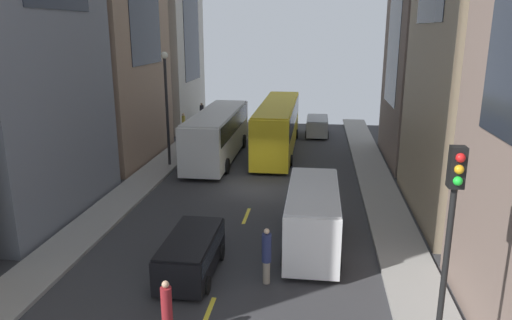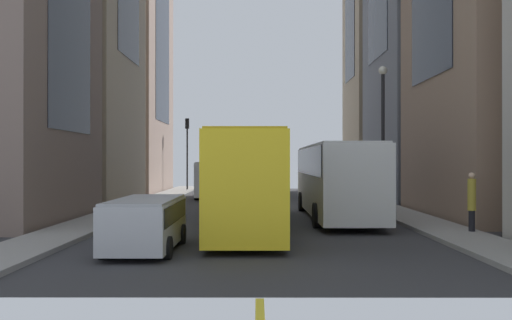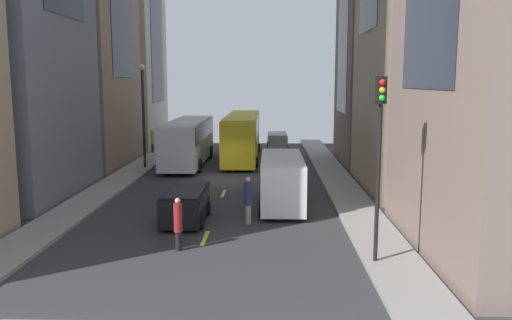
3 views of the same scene
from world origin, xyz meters
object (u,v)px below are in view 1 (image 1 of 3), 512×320
(pedestrian_walking_far, at_px, (267,254))
(traffic_light_near_corner, at_px, (450,232))
(car_black_0, at_px, (191,252))
(car_silver_1, at_px, (317,125))
(pedestrian_waiting_curb, at_px, (167,311))
(streetcar_yellow, at_px, (278,122))
(city_bus_white, at_px, (218,131))
(pedestrian_crossing_mid, at_px, (184,125))
(delivery_van_white, at_px, (313,213))
(pedestrian_crossing_near, at_px, (202,115))

(pedestrian_walking_far, xyz_separation_m, traffic_light_near_corner, (4.57, -5.12, 3.36))
(car_black_0, relative_size, car_silver_1, 0.97)
(pedestrian_walking_far, relative_size, traffic_light_near_corner, 0.34)
(pedestrian_waiting_curb, bearing_deg, pedestrian_walking_far, -85.17)
(car_silver_1, bearing_deg, streetcar_yellow, -117.43)
(pedestrian_walking_far, bearing_deg, traffic_light_near_corner, 19.96)
(city_bus_white, relative_size, streetcar_yellow, 0.83)
(city_bus_white, height_order, pedestrian_crossing_mid, city_bus_white)
(delivery_van_white, distance_m, pedestrian_crossing_mid, 21.69)
(pedestrian_crossing_mid, distance_m, traffic_light_near_corner, 30.57)
(pedestrian_crossing_near, bearing_deg, traffic_light_near_corner, -6.20)
(city_bus_white, xyz_separation_m, traffic_light_near_corner, (9.77, -21.63, 2.47))
(car_silver_1, height_order, traffic_light_near_corner, traffic_light_near_corner)
(streetcar_yellow, bearing_deg, pedestrian_waiting_curb, -92.91)
(streetcar_yellow, xyz_separation_m, pedestrian_walking_far, (1.26, -19.52, -1.01))
(city_bus_white, xyz_separation_m, car_black_0, (2.38, -16.22, -1.12))
(car_black_0, height_order, pedestrian_crossing_near, pedestrian_crossing_near)
(streetcar_yellow, relative_size, traffic_light_near_corner, 2.17)
(pedestrian_crossing_near, bearing_deg, streetcar_yellow, 17.92)
(pedestrian_walking_far, height_order, pedestrian_crossing_mid, pedestrian_crossing_mid)
(delivery_van_white, bearing_deg, pedestrian_waiting_curb, -120.15)
(delivery_van_white, bearing_deg, traffic_light_near_corner, -70.00)
(pedestrian_walking_far, bearing_deg, delivery_van_white, 131.77)
(streetcar_yellow, bearing_deg, pedestrian_crossing_near, 136.96)
(pedestrian_walking_far, bearing_deg, pedestrian_crossing_near, 176.47)
(delivery_van_white, xyz_separation_m, pedestrian_crossing_mid, (-10.74, 18.85, -0.25))
(streetcar_yellow, bearing_deg, car_black_0, -94.63)
(city_bus_white, height_order, pedestrian_walking_far, city_bus_white)
(city_bus_white, bearing_deg, traffic_light_near_corner, -65.70)
(city_bus_white, relative_size, pedestrian_waiting_curb, 5.59)
(delivery_van_white, height_order, pedestrian_walking_far, delivery_van_white)
(car_black_0, height_order, car_silver_1, car_silver_1)
(car_black_0, bearing_deg, delivery_van_white, 33.06)
(pedestrian_crossing_mid, bearing_deg, car_silver_1, -119.78)
(city_bus_white, distance_m, streetcar_yellow, 4.96)
(city_bus_white, bearing_deg, pedestrian_crossing_mid, 126.02)
(car_black_0, bearing_deg, car_silver_1, 79.79)
(car_black_0, height_order, pedestrian_walking_far, pedestrian_walking_far)
(car_black_0, bearing_deg, city_bus_white, 98.35)
(city_bus_white, xyz_separation_m, pedestrian_walking_far, (5.20, -16.51, -0.89))
(city_bus_white, bearing_deg, car_black_0, -81.65)
(pedestrian_walking_far, relative_size, pedestrian_waiting_curb, 1.05)
(pedestrian_crossing_near, relative_size, traffic_light_near_corner, 0.36)
(streetcar_yellow, bearing_deg, delivery_van_white, -80.22)
(pedestrian_crossing_near, distance_m, traffic_light_near_corner, 34.48)
(car_silver_1, xyz_separation_m, pedestrian_crossing_near, (-10.41, 1.38, 0.43))
(streetcar_yellow, xyz_separation_m, pedestrian_crossing_mid, (-7.92, 2.47, -0.86))
(car_silver_1, relative_size, pedestrian_walking_far, 1.99)
(car_silver_1, bearing_deg, traffic_light_near_corner, -84.50)
(pedestrian_crossing_mid, relative_size, pedestrian_waiting_curb, 1.03)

